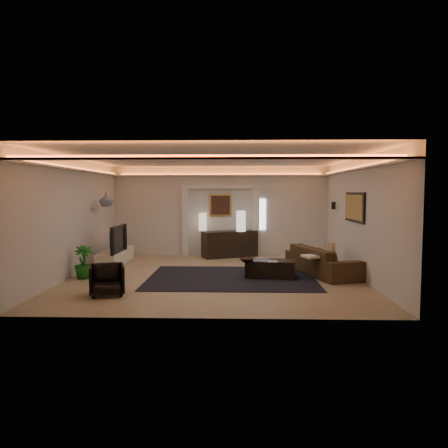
{
  "coord_description": "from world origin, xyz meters",
  "views": [
    {
      "loc": [
        0.53,
        -10.29,
        2.08
      ],
      "look_at": [
        0.2,
        0.6,
        1.25
      ],
      "focal_mm": 33.82,
      "sensor_mm": 36.0,
      "label": 1
    }
  ],
  "objects_px": {
    "armchair": "(107,280)",
    "console": "(230,245)",
    "sofa": "(323,261)",
    "coffee_table": "(270,269)"
  },
  "relations": [
    {
      "from": "coffee_table",
      "to": "armchair",
      "type": "distance_m",
      "value": 3.93
    },
    {
      "from": "coffee_table",
      "to": "sofa",
      "type": "bearing_deg",
      "value": 26.22
    },
    {
      "from": "sofa",
      "to": "armchair",
      "type": "bearing_deg",
      "value": 96.89
    },
    {
      "from": "sofa",
      "to": "armchair",
      "type": "height_order",
      "value": "sofa"
    },
    {
      "from": "armchair",
      "to": "sofa",
      "type": "bearing_deg",
      "value": 7.69
    },
    {
      "from": "armchair",
      "to": "console",
      "type": "bearing_deg",
      "value": 46.78
    },
    {
      "from": "sofa",
      "to": "coffee_table",
      "type": "height_order",
      "value": "sofa"
    },
    {
      "from": "coffee_table",
      "to": "armchair",
      "type": "xyz_separation_m",
      "value": [
        -3.44,
        -1.9,
        0.11
      ]
    },
    {
      "from": "console",
      "to": "armchair",
      "type": "bearing_deg",
      "value": -139.33
    },
    {
      "from": "console",
      "to": "armchair",
      "type": "distance_m",
      "value": 5.63
    }
  ]
}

